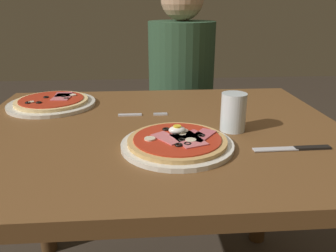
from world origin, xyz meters
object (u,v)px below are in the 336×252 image
object	(u,v)px
pizza_across_left	(52,102)
knife	(297,148)
pizza_foreground	(178,142)
diner_person	(181,107)
dining_table	(157,163)
fork	(139,115)
water_glass_near	(233,115)

from	to	relation	value
pizza_across_left	knife	distance (m)	0.82
pizza_foreground	diner_person	bearing A→B (deg)	82.97
pizza_across_left	diner_person	bearing A→B (deg)	43.16
dining_table	fork	distance (m)	0.17
dining_table	pizza_across_left	world-z (taller)	pizza_across_left
dining_table	diner_person	bearing A→B (deg)	78.14
dining_table	water_glass_near	size ratio (longest dim) A/B	10.18
dining_table	pizza_foreground	distance (m)	0.20
pizza_foreground	knife	xyz separation A→B (m)	(0.29, -0.04, -0.01)
dining_table	diner_person	distance (m)	0.74
water_glass_near	diner_person	xyz separation A→B (m)	(-0.06, 0.76, -0.21)
diner_person	dining_table	bearing A→B (deg)	78.14
diner_person	fork	bearing A→B (deg)	71.40
water_glass_near	knife	distance (m)	0.20
dining_table	pizza_foreground	xyz separation A→B (m)	(0.04, -0.15, 0.13)
pizza_across_left	knife	size ratio (longest dim) A/B	1.53
fork	water_glass_near	bearing A→B (deg)	-30.04
knife	pizza_foreground	bearing A→B (deg)	172.86
fork	knife	xyz separation A→B (m)	(0.39, -0.30, 0.00)
dining_table	knife	world-z (taller)	knife
dining_table	knife	distance (m)	0.40
dining_table	diner_person	size ratio (longest dim) A/B	0.92
water_glass_near	pizza_foreground	bearing A→B (deg)	-147.31
dining_table	pizza_foreground	size ratio (longest dim) A/B	3.87
pizza_across_left	diner_person	size ratio (longest dim) A/B	0.25
pizza_foreground	fork	world-z (taller)	pizza_foreground
diner_person	pizza_across_left	bearing A→B (deg)	43.16
dining_table	fork	world-z (taller)	fork
knife	water_glass_near	bearing A→B (deg)	131.34
pizza_foreground	pizza_across_left	size ratio (longest dim) A/B	0.94
pizza_across_left	dining_table	bearing A→B (deg)	-34.59
pizza_foreground	knife	bearing A→B (deg)	-7.14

